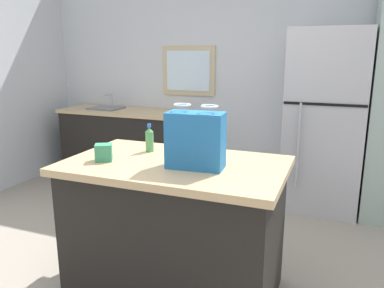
# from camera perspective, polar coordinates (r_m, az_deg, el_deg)

# --- Properties ---
(back_wall) EXTENTS (5.36, 0.13, 2.74)m
(back_wall) POSITION_cam_1_polar(r_m,az_deg,el_deg) (4.60, 8.65, 10.64)
(back_wall) COLOR silver
(back_wall) RESTS_ON ground
(kitchen_island) EXTENTS (1.40, 0.85, 0.92)m
(kitchen_island) POSITION_cam_1_polar(r_m,az_deg,el_deg) (2.59, -2.47, -12.44)
(kitchen_island) COLOR black
(kitchen_island) RESTS_ON ground
(refrigerator) EXTENTS (0.75, 0.76, 1.83)m
(refrigerator) POSITION_cam_1_polar(r_m,az_deg,el_deg) (4.10, 19.18, 3.22)
(refrigerator) COLOR #B7B7BC
(refrigerator) RESTS_ON ground
(sink_counter) EXTENTS (1.55, 0.60, 1.07)m
(sink_counter) POSITION_cam_1_polar(r_m,az_deg,el_deg) (4.99, -10.38, 0.14)
(sink_counter) COLOR black
(sink_counter) RESTS_ON ground
(shopping_bag) EXTENTS (0.35, 0.20, 0.38)m
(shopping_bag) POSITION_cam_1_polar(r_m,az_deg,el_deg) (2.27, 0.54, 0.61)
(shopping_bag) COLOR #236BAD
(shopping_bag) RESTS_ON kitchen_island
(small_box) EXTENTS (0.13, 0.13, 0.11)m
(small_box) POSITION_cam_1_polar(r_m,az_deg,el_deg) (2.50, -13.09, -1.25)
(small_box) COLOR #388E66
(small_box) RESTS_ON kitchen_island
(bottle) EXTENTS (0.06, 0.06, 0.20)m
(bottle) POSITION_cam_1_polar(r_m,az_deg,el_deg) (2.68, -6.38, 0.69)
(bottle) COLOR #4C9956
(bottle) RESTS_ON kitchen_island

